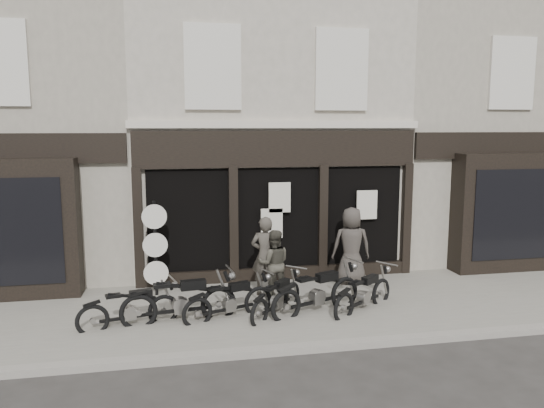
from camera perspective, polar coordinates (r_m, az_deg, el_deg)
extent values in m
plane|color=#2D2B28|center=(11.09, 3.85, -12.82)|extent=(90.00, 90.00, 0.00)
cube|color=slate|center=(11.89, 2.72, -11.03)|extent=(30.00, 4.20, 0.12)
cube|color=gray|center=(9.95, 5.76, -15.00)|extent=(30.00, 0.25, 0.13)
cube|color=#BAB0A0|center=(16.21, -1.51, 8.69)|extent=(7.20, 6.00, 8.20)
cube|color=black|center=(13.20, 0.73, 5.95)|extent=(7.10, 0.18, 0.90)
cube|color=black|center=(13.48, 0.66, -2.35)|extent=(6.50, 0.10, 2.95)
cube|color=black|center=(13.71, 0.71, -7.67)|extent=(7.10, 0.20, 0.44)
cube|color=beige|center=(13.21, 0.70, 8.55)|extent=(7.30, 0.22, 0.18)
cube|color=beige|center=(13.06, -6.40, 14.44)|extent=(1.35, 0.12, 2.00)
cube|color=black|center=(13.09, -6.41, 14.43)|extent=(1.05, 0.06, 1.70)
cube|color=beige|center=(13.70, 7.49, 14.13)|extent=(1.35, 0.12, 2.00)
cube|color=black|center=(13.73, 7.45, 14.12)|extent=(1.05, 0.06, 1.70)
cube|color=black|center=(13.14, -14.18, -2.67)|extent=(0.22, 0.22, 3.00)
cube|color=black|center=(13.21, -4.16, -2.37)|extent=(0.22, 0.22, 3.00)
cube|color=black|center=(13.67, 5.46, -2.03)|extent=(0.22, 0.22, 3.00)
cube|color=black|center=(14.48, 14.22, -1.66)|extent=(0.22, 0.22, 3.00)
cube|color=beige|center=(13.18, 0.82, 0.71)|extent=(0.55, 0.04, 0.75)
cube|color=beige|center=(13.87, 10.16, -0.08)|extent=(0.55, 0.04, 0.75)
cube|color=beige|center=(13.25, -0.03, -2.10)|extent=(0.55, 0.04, 0.75)
cube|color=#A09887|center=(16.40, -24.19, 7.96)|extent=(5.50, 6.00, 8.20)
cube|color=black|center=(13.36, -26.79, -2.48)|extent=(3.20, 0.70, 3.20)
cube|color=black|center=(13.03, -27.20, -2.77)|extent=(2.60, 0.06, 2.40)
cube|color=black|center=(13.46, -26.95, 5.31)|extent=(5.40, 0.16, 0.70)
cube|color=#A09887|center=(18.37, 18.64, 8.22)|extent=(5.50, 6.00, 8.20)
cube|color=black|center=(15.71, 24.25, -0.82)|extent=(3.20, 0.70, 3.20)
cube|color=black|center=(15.43, 25.00, -1.02)|extent=(2.60, 0.06, 2.40)
cube|color=black|center=(15.79, 24.02, 5.81)|extent=(5.40, 0.16, 0.70)
cube|color=beige|center=(15.85, 24.41, 12.68)|extent=(1.30, 0.10, 1.90)
cube|color=black|center=(15.88, 24.35, 12.67)|extent=(1.00, 0.06, 1.60)
torus|color=black|center=(11.15, -11.59, -11.11)|extent=(0.65, 0.25, 0.65)
torus|color=black|center=(10.93, -18.75, -11.80)|extent=(0.65, 0.25, 0.65)
cube|color=black|center=(11.04, -15.12, -11.66)|extent=(1.10, 0.33, 0.06)
cube|color=gray|center=(11.01, -15.04, -11.28)|extent=(0.26, 0.22, 0.25)
cube|color=black|center=(10.94, -13.93, -9.38)|extent=(0.46, 0.27, 0.16)
cube|color=black|center=(10.84, -16.72, -9.45)|extent=(0.32, 0.26, 0.06)
cylinder|color=gray|center=(11.01, -10.63, -7.92)|extent=(0.17, 0.54, 0.03)
torus|color=black|center=(11.16, -5.77, -10.68)|extent=(0.76, 0.19, 0.75)
torus|color=black|center=(10.97, -14.17, -11.25)|extent=(0.76, 0.19, 0.75)
cube|color=black|center=(11.05, -9.92, -11.21)|extent=(1.31, 0.21, 0.07)
cube|color=gray|center=(11.02, -9.82, -10.77)|extent=(0.29, 0.23, 0.29)
cube|color=black|center=(10.93, -8.48, -8.58)|extent=(0.53, 0.25, 0.19)
cube|color=black|center=(10.84, -11.76, -8.57)|extent=(0.36, 0.26, 0.07)
cylinder|color=gray|center=(10.99, -4.58, -6.97)|extent=(0.11, 0.64, 0.04)
torus|color=black|center=(11.43, -1.51, -10.43)|extent=(0.64, 0.31, 0.65)
torus|color=black|center=(10.85, -8.05, -11.56)|extent=(0.64, 0.31, 0.65)
cube|color=black|center=(11.14, -4.69, -11.18)|extent=(1.09, 0.44, 0.06)
cube|color=gray|center=(11.12, -4.60, -10.80)|extent=(0.28, 0.24, 0.25)
cube|color=black|center=(11.11, -3.55, -8.83)|extent=(0.47, 0.31, 0.16)
cube|color=black|center=(10.87, -6.10, -9.03)|extent=(0.34, 0.28, 0.06)
cylinder|color=gray|center=(11.35, -0.59, -7.22)|extent=(0.22, 0.54, 0.03)
torus|color=black|center=(11.85, 2.14, -9.83)|extent=(0.48, 0.51, 0.62)
torus|color=black|center=(10.78, -1.36, -11.70)|extent=(0.48, 0.51, 0.62)
cube|color=black|center=(11.32, 0.47, -10.90)|extent=(0.76, 0.83, 0.05)
cube|color=gray|center=(11.31, 0.52, -10.53)|extent=(0.27, 0.27, 0.24)
cube|color=black|center=(11.39, 1.10, -8.58)|extent=(0.40, 0.41, 0.15)
cube|color=black|center=(10.96, -0.26, -9.06)|extent=(0.32, 0.32, 0.05)
cylinder|color=gray|center=(11.85, 2.63, -6.81)|extent=(0.41, 0.38, 0.03)
torus|color=black|center=(11.93, 7.78, -9.48)|extent=(0.72, 0.38, 0.74)
torus|color=black|center=(10.99, 1.52, -10.98)|extent=(0.72, 0.38, 0.74)
cube|color=black|center=(11.46, 4.78, -10.42)|extent=(1.21, 0.56, 0.07)
cube|color=gray|center=(11.44, 4.87, -9.99)|extent=(0.32, 0.28, 0.28)
cube|color=black|center=(11.48, 5.92, -7.78)|extent=(0.53, 0.37, 0.19)
cube|color=black|center=(11.10, 3.49, -8.08)|extent=(0.39, 0.33, 0.07)
cylinder|color=gray|center=(11.89, 8.71, -5.96)|extent=(0.28, 0.60, 0.04)
torus|color=black|center=(12.24, 11.63, -9.33)|extent=(0.58, 0.44, 0.65)
torus|color=black|center=(11.15, 7.73, -11.01)|extent=(0.58, 0.44, 0.65)
cube|color=black|center=(11.70, 9.77, -10.31)|extent=(0.96, 0.69, 0.06)
cube|color=gray|center=(11.69, 9.83, -9.93)|extent=(0.29, 0.27, 0.25)
cube|color=black|center=(11.77, 10.51, -7.98)|extent=(0.45, 0.39, 0.16)
cube|color=black|center=(11.33, 9.00, -8.38)|extent=(0.34, 0.32, 0.06)
cylinder|color=gray|center=(12.24, 12.24, -6.28)|extent=(0.35, 0.47, 0.03)
imported|color=#413C35|center=(12.29, -0.72, -5.59)|extent=(0.78, 0.63, 1.84)
imported|color=#3E3C32|center=(12.18, 0.20, -6.41)|extent=(0.81, 0.66, 1.56)
imported|color=#3C3732|center=(13.26, 8.53, -4.47)|extent=(1.03, 0.76, 1.93)
cylinder|color=black|center=(12.82, -12.27, -9.90)|extent=(0.36, 0.36, 0.06)
cylinder|color=black|center=(12.51, -12.43, -4.96)|extent=(0.07, 0.07, 2.33)
cylinder|color=black|center=(12.32, -12.55, -1.32)|extent=(0.57, 0.07, 0.57)
cylinder|color=beige|center=(12.30, -12.55, -1.34)|extent=(0.57, 0.04, 0.57)
cylinder|color=black|center=(12.45, -12.45, -4.31)|extent=(0.57, 0.07, 0.57)
cylinder|color=beige|center=(12.42, -12.46, -4.34)|extent=(0.57, 0.04, 0.57)
cylinder|color=black|center=(12.61, -12.36, -7.23)|extent=(0.57, 0.07, 0.57)
cylinder|color=beige|center=(12.58, -12.36, -7.26)|extent=(0.57, 0.04, 0.57)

